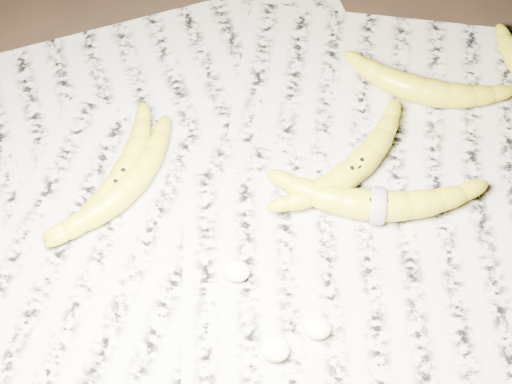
# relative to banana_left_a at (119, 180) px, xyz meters

# --- Properties ---
(ground) EXTENTS (3.00, 3.00, 0.00)m
(ground) POSITION_rel_banana_left_a_xyz_m (0.17, -0.02, -0.03)
(ground) COLOR black
(ground) RESTS_ON ground
(newspaper_patch) EXTENTS (0.90, 0.70, 0.01)m
(newspaper_patch) POSITION_rel_banana_left_a_xyz_m (0.21, -0.01, -0.02)
(newspaper_patch) COLOR #A8A290
(newspaper_patch) RESTS_ON ground
(banana_left_a) EXTENTS (0.12, 0.20, 0.03)m
(banana_left_a) POSITION_rel_banana_left_a_xyz_m (0.00, 0.00, 0.00)
(banana_left_a) COLOR gold
(banana_left_a) RESTS_ON newspaper_patch
(banana_left_b) EXTENTS (0.15, 0.19, 0.04)m
(banana_left_b) POSITION_rel_banana_left_a_xyz_m (0.01, -0.01, 0.00)
(banana_left_b) COLOR gold
(banana_left_b) RESTS_ON newspaper_patch
(banana_center) EXTENTS (0.18, 0.19, 0.04)m
(banana_center) POSITION_rel_banana_left_a_xyz_m (0.29, 0.04, 0.00)
(banana_center) COLOR gold
(banana_center) RESTS_ON newspaper_patch
(banana_taped) EXTENTS (0.24, 0.07, 0.04)m
(banana_taped) POSITION_rel_banana_left_a_xyz_m (0.32, -0.01, 0.00)
(banana_taped) COLOR gold
(banana_taped) RESTS_ON newspaper_patch
(banana_upper_a) EXTENTS (0.20, 0.10, 0.04)m
(banana_upper_a) POSITION_rel_banana_left_a_xyz_m (0.38, 0.17, 0.00)
(banana_upper_a) COLOR gold
(banana_upper_a) RESTS_ON newspaper_patch
(measuring_tape) EXTENTS (0.01, 0.05, 0.05)m
(measuring_tape) POSITION_rel_banana_left_a_xyz_m (0.32, -0.01, 0.00)
(measuring_tape) COLOR white
(measuring_tape) RESTS_ON newspaper_patch
(flesh_chunk_a) EXTENTS (0.03, 0.03, 0.02)m
(flesh_chunk_a) POSITION_rel_banana_left_a_xyz_m (0.16, -0.10, -0.01)
(flesh_chunk_a) COLOR #F3E6BC
(flesh_chunk_a) RESTS_ON newspaper_patch
(flesh_chunk_b) EXTENTS (0.03, 0.03, 0.02)m
(flesh_chunk_b) POSITION_rel_banana_left_a_xyz_m (0.21, -0.20, -0.01)
(flesh_chunk_b) COLOR #F3E6BC
(flesh_chunk_b) RESTS_ON newspaper_patch
(flesh_chunk_c) EXTENTS (0.03, 0.03, 0.02)m
(flesh_chunk_c) POSITION_rel_banana_left_a_xyz_m (0.26, -0.17, -0.01)
(flesh_chunk_c) COLOR #F3E6BC
(flesh_chunk_c) RESTS_ON newspaper_patch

